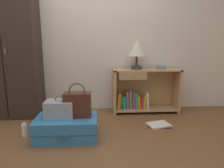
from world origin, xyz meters
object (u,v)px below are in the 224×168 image
object	(u,v)px
suitcase_large	(67,127)
bottle	(25,130)
train_case	(60,109)
wardrobe	(9,50)
table_lamp	(137,49)
handbag	(77,104)
bookshelf	(143,91)
bowl	(161,67)
open_book_on_floor	(159,125)

from	to	relation	value
suitcase_large	bottle	size ratio (longest dim) A/B	4.11
suitcase_large	train_case	bearing A→B (deg)	159.99
wardrobe	table_lamp	xyz separation A→B (m)	(1.92, 0.06, 0.01)
handbag	bottle	distance (m)	0.73
table_lamp	handbag	size ratio (longest dim) A/B	1.11
table_lamp	handbag	xyz separation A→B (m)	(-0.85, -0.84, -0.61)
bookshelf	handbag	bearing A→B (deg)	-138.56
wardrobe	suitcase_large	world-z (taller)	wardrobe
bowl	bottle	world-z (taller)	bowl
suitcase_large	handbag	bearing A→B (deg)	11.44
bookshelf	open_book_on_floor	size ratio (longest dim) A/B	3.11
table_lamp	bowl	xyz separation A→B (m)	(0.40, -0.00, -0.28)
handbag	table_lamp	bearing A→B (deg)	44.85
suitcase_large	bookshelf	bearing A→B (deg)	38.66
table_lamp	wardrobe	bearing A→B (deg)	-178.30
bookshelf	train_case	size ratio (longest dim) A/B	3.22
table_lamp	handbag	distance (m)	1.34
bowl	train_case	world-z (taller)	bowl
wardrobe	open_book_on_floor	size ratio (longest dim) A/B	5.88
bookshelf	bottle	xyz separation A→B (m)	(-1.61, -0.82, -0.26)
table_lamp	open_book_on_floor	xyz separation A→B (m)	(0.22, -0.58, -1.01)
bottle	wardrobe	bearing A→B (deg)	118.86
table_lamp	open_book_on_floor	world-z (taller)	table_lamp
table_lamp	bottle	distance (m)	1.94
wardrobe	train_case	distance (m)	1.33
bookshelf	wardrobe	bearing A→B (deg)	-178.21
wardrobe	bookshelf	bearing A→B (deg)	1.79
suitcase_large	open_book_on_floor	bearing A→B (deg)	13.44
bookshelf	open_book_on_floor	xyz separation A→B (m)	(0.11, -0.59, -0.33)
wardrobe	bowl	world-z (taller)	wardrobe
wardrobe	bookshelf	size ratio (longest dim) A/B	1.89
handbag	open_book_on_floor	world-z (taller)	handbag
train_case	bottle	bearing A→B (deg)	176.75
bowl	bottle	xyz separation A→B (m)	(-1.90, -0.81, -0.65)
bottle	bookshelf	bearing A→B (deg)	27.00
bookshelf	train_case	distance (m)	1.45
bowl	bottle	bearing A→B (deg)	-156.83
bowl	bottle	distance (m)	2.16
train_case	wardrobe	bearing A→B (deg)	137.60
train_case	bottle	xyz separation A→B (m)	(-0.44, 0.03, -0.27)
table_lamp	bowl	size ratio (longest dim) A/B	3.13
bottle	open_book_on_floor	distance (m)	1.74
handbag	bottle	bearing A→B (deg)	177.65
wardrobe	suitcase_large	bearing A→B (deg)	-40.92
handbag	open_book_on_floor	xyz separation A→B (m)	(1.07, 0.26, -0.40)
train_case	handbag	xyz separation A→B (m)	(0.21, -0.00, 0.05)
table_lamp	handbag	world-z (taller)	table_lamp
table_lamp	bottle	size ratio (longest dim) A/B	2.56
bowl	bookshelf	bearing A→B (deg)	177.86
table_lamp	bottle	xyz separation A→B (m)	(-1.50, -0.82, -0.93)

